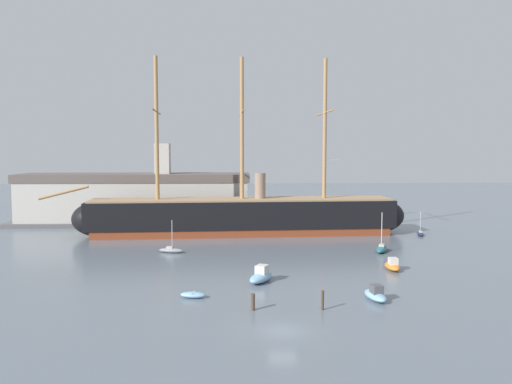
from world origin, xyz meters
TOP-DOWN VIEW (x-y plane):
  - ground_plane at (0.00, 0.00)m, footprint 400.00×400.00m
  - tall_ship at (-2.96, 52.33)m, footprint 69.54×15.40m
  - dinghy_foreground_left at (-8.86, 10.60)m, footprint 2.98×1.68m
  - motorboat_foreground_right at (10.92, 8.98)m, footprint 2.40×4.37m
  - motorboat_near_centre at (-1.08, 17.06)m, footprint 4.00×5.22m
  - motorboat_mid_right at (16.96, 22.53)m, footprint 1.72×4.11m
  - sailboat_alongside_bow at (-14.38, 35.25)m, footprint 4.17×2.19m
  - sailboat_alongside_stern at (18.97, 34.57)m, footprint 3.34×5.04m
  - dinghy_far_left at (-26.58, 56.86)m, footprint 3.13×2.20m
  - sailboat_far_right at (30.72, 49.63)m, footprint 1.68×3.64m
  - sailboat_distant_centre at (1.10, 62.67)m, footprint 5.38×1.81m
  - mooring_piling_nearest at (-2.45, 6.07)m, footprint 0.43×0.43m
  - mooring_piling_left_pair at (4.62, 5.88)m, footprint 0.27×0.27m
  - dockside_warehouse_left at (-26.06, 67.75)m, footprint 53.74×13.09m
  - seagull_in_flight at (10.14, 28.62)m, footprint 1.39×0.41m

SIDE VIEW (x-z plane):
  - ground_plane at x=0.00m, z-range 0.00..0.00m
  - dinghy_foreground_left at x=-8.86m, z-range 0.00..0.67m
  - dinghy_far_left at x=-26.58m, z-range 0.00..0.68m
  - sailboat_far_right at x=30.72m, z-range -1.90..2.67m
  - sailboat_alongside_bow at x=-14.38m, z-range -2.16..3.04m
  - sailboat_alongside_stern at x=18.97m, z-range -2.64..3.70m
  - sailboat_distant_centre at x=1.10m, z-range -2.88..4.05m
  - motorboat_mid_right at x=16.96m, z-range -0.26..1.47m
  - motorboat_foreground_right at x=10.92m, z-range -0.26..1.48m
  - motorboat_near_centre at x=-1.08m, z-range -0.30..1.73m
  - mooring_piling_nearest at x=-2.45m, z-range 0.00..1.71m
  - mooring_piling_left_pair at x=4.62m, z-range 0.00..1.99m
  - tall_ship at x=-2.96m, z-range -13.07..20.36m
  - dockside_warehouse_left at x=-26.06m, z-range -3.27..14.26m
  - seagull_in_flight at x=10.14m, z-range 14.69..14.83m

